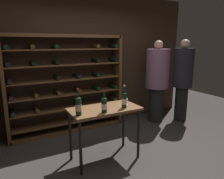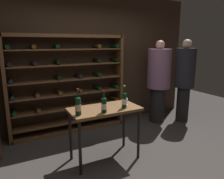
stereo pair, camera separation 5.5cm
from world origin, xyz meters
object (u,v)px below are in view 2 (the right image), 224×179
(wine_bottle_black_capsule, at_px, (124,100))
(wine_glass_stemmed_center, at_px, (126,98))
(tasting_table, at_px, (105,115))
(person_bystander_dark_jacket, at_px, (185,77))
(wine_bottle_gold_foil, at_px, (78,106))
(person_guest_blue_shirt, at_px, (159,78))
(wine_bottle_amber_reserve, at_px, (104,105))
(wine_rack, at_px, (69,84))

(wine_bottle_black_capsule, distance_m, wine_glass_stemmed_center, 0.16)
(tasting_table, relative_size, person_bystander_dark_jacket, 0.57)
(wine_bottle_black_capsule, relative_size, wine_bottle_gold_foil, 0.94)
(wine_bottle_gold_foil, bearing_deg, person_guest_blue_shirt, 24.80)
(tasting_table, xyz_separation_m, wine_bottle_black_capsule, (0.26, -0.13, 0.23))
(tasting_table, relative_size, wine_bottle_amber_reserve, 3.28)
(tasting_table, height_order, wine_bottle_gold_foil, wine_bottle_gold_foil)
(wine_bottle_gold_foil, bearing_deg, wine_rack, 78.74)
(person_bystander_dark_jacket, height_order, wine_glass_stemmed_center, person_bystander_dark_jacket)
(wine_rack, height_order, wine_bottle_gold_foil, wine_rack)
(person_guest_blue_shirt, xyz_separation_m, wine_bottle_black_capsule, (-1.50, -1.03, -0.05))
(tasting_table, xyz_separation_m, person_guest_blue_shirt, (1.76, 0.90, 0.28))
(person_bystander_dark_jacket, xyz_separation_m, wine_glass_stemmed_center, (-1.95, -0.68, -0.08))
(tasting_table, distance_m, person_bystander_dark_jacket, 2.42)
(person_bystander_dark_jacket, distance_m, wine_bottle_amber_reserve, 2.56)
(wine_bottle_black_capsule, height_order, wine_bottle_gold_foil, wine_bottle_gold_foil)
(tasting_table, height_order, wine_glass_stemmed_center, wine_glass_stemmed_center)
(person_bystander_dark_jacket, distance_m, wine_glass_stemmed_center, 2.06)
(person_guest_blue_shirt, height_order, wine_glass_stemmed_center, person_guest_blue_shirt)
(wine_bottle_black_capsule, bearing_deg, wine_glass_stemmed_center, 50.65)
(wine_bottle_gold_foil, bearing_deg, wine_bottle_black_capsule, -0.99)
(tasting_table, xyz_separation_m, person_bystander_dark_jacket, (2.31, 0.67, 0.30))
(wine_rack, xyz_separation_m, person_bystander_dark_jacket, (2.47, -0.63, 0.05))
(wine_bottle_amber_reserve, bearing_deg, wine_rack, 92.42)
(wine_rack, xyz_separation_m, tasting_table, (0.16, -1.31, -0.25))
(tasting_table, relative_size, person_guest_blue_shirt, 0.57)
(wine_bottle_black_capsule, bearing_deg, person_guest_blue_shirt, 34.51)
(wine_rack, height_order, wine_bottle_black_capsule, wine_rack)
(tasting_table, bearing_deg, wine_rack, 96.95)
(tasting_table, distance_m, wine_bottle_amber_reserve, 0.30)
(wine_rack, xyz_separation_m, wine_bottle_amber_reserve, (0.06, -1.49, -0.03))
(wine_bottle_black_capsule, distance_m, wine_bottle_amber_reserve, 0.36)
(tasting_table, relative_size, wine_bottle_gold_foil, 2.89)
(wine_rack, xyz_separation_m, wine_bottle_gold_foil, (-0.28, -1.42, -0.01))
(wine_rack, distance_m, person_bystander_dark_jacket, 2.55)
(person_guest_blue_shirt, distance_m, wine_bottle_amber_reserve, 2.15)
(person_guest_blue_shirt, xyz_separation_m, person_bystander_dark_jacket, (0.55, -0.23, 0.02))
(wine_glass_stemmed_center, bearing_deg, person_guest_blue_shirt, 32.99)
(person_bystander_dark_jacket, height_order, wine_bottle_black_capsule, person_bystander_dark_jacket)
(wine_rack, relative_size, person_bystander_dark_jacket, 1.25)
(wine_rack, height_order, person_guest_blue_shirt, wine_rack)
(tasting_table, bearing_deg, wine_bottle_gold_foil, -165.48)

